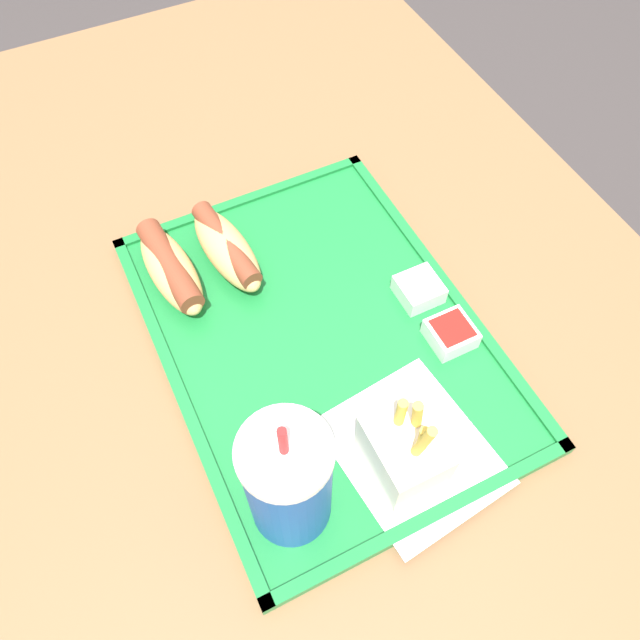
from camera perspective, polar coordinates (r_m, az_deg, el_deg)
The scene contains 10 objects.
ground_plane at distance 1.33m, azimuth -1.17°, elevation -16.99°, with size 8.00×8.00×0.00m, color #383333.
dining_table at distance 0.99m, azimuth -1.53°, elevation -11.43°, with size 1.26×0.83×0.71m.
food_tray at distance 0.66m, azimuth 0.00°, elevation -1.63°, with size 0.43×0.32×0.01m.
paper_napkin at distance 0.60m, azimuth 8.46°, elevation -11.80°, with size 0.17×0.14×0.00m.
soda_cup at distance 0.51m, azimuth -2.91°, elevation -14.54°, with size 0.07×0.07×0.17m.
hot_dog_far at distance 0.69m, azimuth -13.49°, elevation 4.60°, with size 0.13×0.06×0.04m.
hot_dog_near at distance 0.70m, azimuth -8.52°, elevation 6.52°, with size 0.14×0.06×0.04m.
fries_carton at distance 0.57m, azimuth 7.77°, elevation -11.75°, with size 0.07×0.06×0.11m.
sauce_cup_mayo at distance 0.68m, azimuth 9.03°, elevation 2.82°, with size 0.04×0.04×0.02m.
sauce_cup_ketchup at distance 0.65m, azimuth 11.87°, elevation -1.19°, with size 0.04×0.04×0.02m.
Camera 1 is at (-0.33, 0.14, 1.28)m, focal length 35.00 mm.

